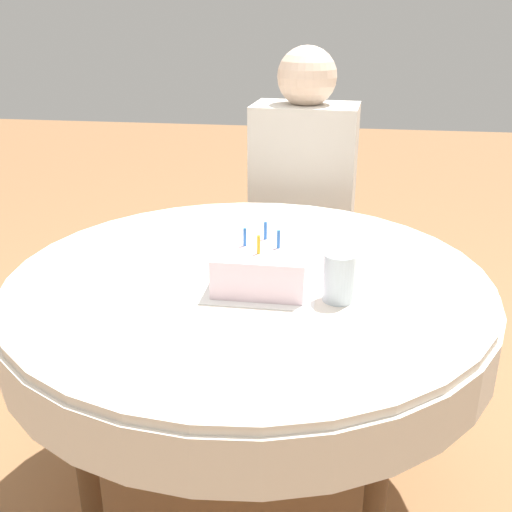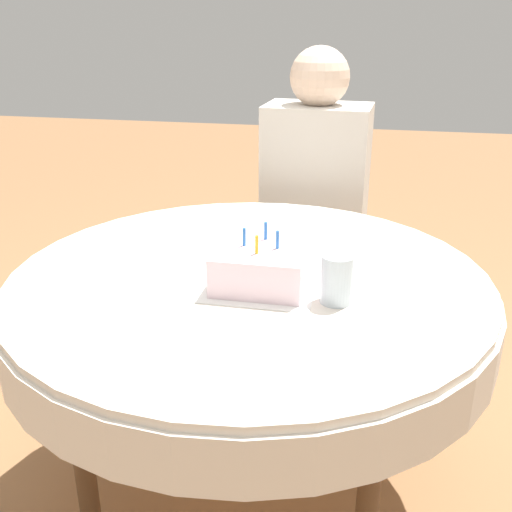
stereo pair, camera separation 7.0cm
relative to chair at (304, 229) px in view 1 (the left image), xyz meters
The scene contains 7 objects.
ground_plane 1.09m from the chair, 94.60° to the right, with size 12.00×12.00×0.00m, color #8C603D.
dining_table 0.98m from the chair, 94.60° to the right, with size 1.23×1.23×0.71m.
chair is the anchor object (origin of this frame).
person 0.26m from the chair, 93.70° to the right, with size 0.41×0.37×1.21m.
napkin 1.05m from the chair, 91.93° to the right, with size 0.27×0.27×0.00m.
birthday_cake 1.06m from the chair, 91.94° to the right, with size 0.22×0.22×0.14m.
drinking_glass 1.13m from the chair, 82.08° to the right, with size 0.08×0.08×0.11m.
Camera 1 is at (0.22, -1.37, 1.33)m, focal length 42.00 mm.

